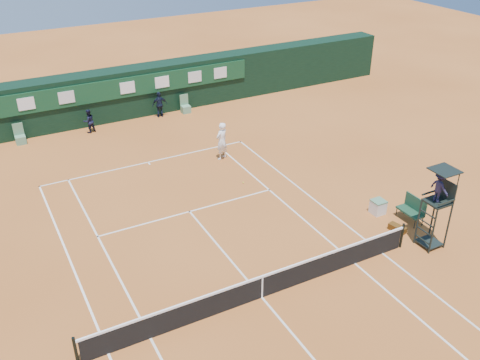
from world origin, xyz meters
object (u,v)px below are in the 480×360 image
object	(u,v)px
tennis_net	(262,286)
player_bench	(413,208)
cooler	(378,207)
umpire_chair	(439,192)
player	(222,141)

from	to	relation	value
tennis_net	player_bench	bearing A→B (deg)	8.92
tennis_net	cooler	size ratio (longest dim) A/B	20.00
umpire_chair	tennis_net	bearing A→B (deg)	176.55
player_bench	umpire_chair	bearing A→B (deg)	-112.09
tennis_net	cooler	bearing A→B (deg)	18.23
tennis_net	player	xyz separation A→B (m)	(3.62, 10.47, 0.51)
cooler	player	size ratio (longest dim) A/B	0.32
tennis_net	player_bench	xyz separation A→B (m)	(8.19, 1.28, 0.09)
umpire_chair	player_bench	bearing A→B (deg)	67.91
umpire_chair	cooler	size ratio (longest dim) A/B	5.30
umpire_chair	player_bench	xyz separation A→B (m)	(0.70, 1.74, -1.86)
tennis_net	cooler	world-z (taller)	tennis_net
tennis_net	player_bench	size ratio (longest dim) A/B	10.75
umpire_chair	player_bench	size ratio (longest dim) A/B	2.85
player	umpire_chair	bearing A→B (deg)	87.23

